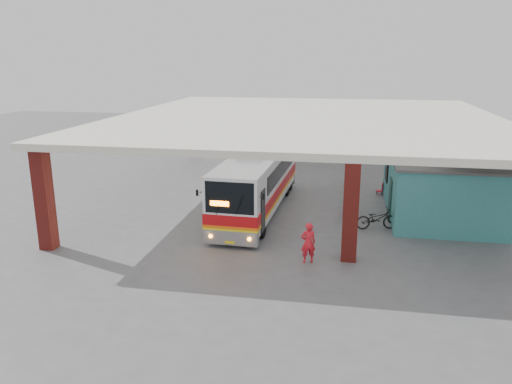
{
  "coord_description": "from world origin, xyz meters",
  "views": [
    {
      "loc": [
        2.69,
        -21.93,
        7.9
      ],
      "look_at": [
        -1.31,
        0.0,
        1.79
      ],
      "focal_mm": 35.0,
      "sensor_mm": 36.0,
      "label": 1
    }
  ],
  "objects_px": {
    "pedestrian": "(308,243)",
    "red_chair": "(381,189)",
    "motorcycle": "(377,219)",
    "coach_bus": "(258,181)"
  },
  "relations": [
    {
      "from": "red_chair",
      "to": "pedestrian",
      "type": "bearing_deg",
      "value": -96.79
    },
    {
      "from": "coach_bus",
      "to": "pedestrian",
      "type": "distance_m",
      "value": 7.11
    },
    {
      "from": "pedestrian",
      "to": "motorcycle",
      "type": "bearing_deg",
      "value": -139.6
    },
    {
      "from": "pedestrian",
      "to": "red_chair",
      "type": "relative_size",
      "value": 2.34
    },
    {
      "from": "motorcycle",
      "to": "pedestrian",
      "type": "relative_size",
      "value": 1.19
    },
    {
      "from": "coach_bus",
      "to": "motorcycle",
      "type": "relative_size",
      "value": 5.81
    },
    {
      "from": "coach_bus",
      "to": "pedestrian",
      "type": "height_order",
      "value": "coach_bus"
    },
    {
      "from": "coach_bus",
      "to": "motorcycle",
      "type": "distance_m",
      "value": 6.36
    },
    {
      "from": "motorcycle",
      "to": "red_chair",
      "type": "distance_m",
      "value": 6.3
    },
    {
      "from": "coach_bus",
      "to": "motorcycle",
      "type": "bearing_deg",
      "value": -14.72
    }
  ]
}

